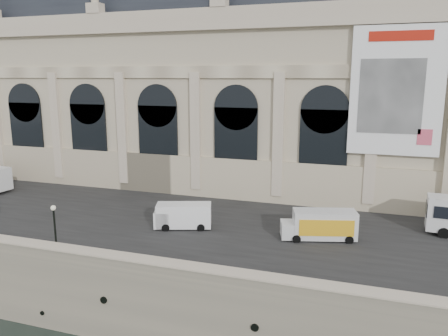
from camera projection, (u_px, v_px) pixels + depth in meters
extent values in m
cube|color=gray|center=(223.00, 193.00, 66.90)|extent=(160.00, 70.00, 6.00)
cube|color=#2D2D2D|center=(161.00, 214.00, 46.76)|extent=(160.00, 24.00, 0.06)
cube|color=gray|center=(84.00, 258.00, 34.20)|extent=(160.00, 1.20, 1.10)
cube|color=beige|center=(84.00, 251.00, 34.08)|extent=(160.00, 1.40, 0.12)
cube|color=#BEB192|center=(174.00, 101.00, 62.15)|extent=(68.00, 18.00, 22.00)
cube|color=beige|center=(145.00, 173.00, 55.39)|extent=(68.60, 0.40, 5.00)
cube|color=beige|center=(139.00, 22.00, 51.49)|extent=(69.00, 0.80, 2.40)
cube|color=beige|center=(141.00, 72.00, 52.82)|extent=(68.00, 0.30, 1.40)
cube|color=black|center=(27.00, 136.00, 60.06)|extent=(5.20, 0.25, 9.00)
cylinder|color=black|center=(24.00, 103.00, 59.13)|extent=(5.20, 0.25, 5.20)
cube|color=beige|center=(56.00, 126.00, 58.15)|extent=(1.20, 0.50, 14.00)
cube|color=black|center=(89.00, 139.00, 56.99)|extent=(5.20, 0.25, 9.00)
cylinder|color=black|center=(87.00, 104.00, 56.07)|extent=(5.20, 0.25, 5.20)
cube|color=beige|center=(122.00, 129.00, 55.09)|extent=(1.20, 0.50, 14.00)
cube|color=black|center=(158.00, 142.00, 53.93)|extent=(5.20, 0.25, 9.00)
cylinder|color=black|center=(157.00, 106.00, 53.00)|extent=(5.20, 0.25, 5.20)
cube|color=beige|center=(196.00, 132.00, 52.02)|extent=(1.20, 0.50, 14.00)
cube|color=black|center=(236.00, 146.00, 50.86)|extent=(5.20, 0.25, 9.00)
cylinder|color=black|center=(236.00, 108.00, 49.93)|extent=(5.20, 0.25, 5.20)
cube|color=beige|center=(278.00, 135.00, 48.95)|extent=(1.20, 0.50, 14.00)
cube|color=black|center=(323.00, 151.00, 47.79)|extent=(5.20, 0.25, 9.00)
cylinder|color=black|center=(325.00, 110.00, 46.87)|extent=(5.20, 0.25, 5.20)
cube|color=beige|center=(372.00, 139.00, 45.89)|extent=(1.20, 0.50, 14.00)
cube|color=white|center=(396.00, 91.00, 44.06)|extent=(9.00, 0.35, 13.00)
cube|color=#A9180B|center=(401.00, 36.00, 42.76)|extent=(6.00, 0.06, 1.00)
cube|color=gray|center=(391.00, 96.00, 44.13)|extent=(6.20, 0.06, 7.50)
cube|color=#CD4861|center=(425.00, 137.00, 43.88)|extent=(1.40, 0.06, 1.60)
cylinder|color=black|center=(6.00, 187.00, 56.32)|extent=(0.93, 0.36, 0.91)
cube|color=black|center=(427.00, 208.00, 41.01)|extent=(0.23, 2.32, 1.21)
cylinder|color=black|center=(444.00, 233.00, 39.68)|extent=(1.03, 0.37, 1.01)
cylinder|color=black|center=(442.00, 225.00, 41.97)|extent=(1.03, 0.37, 1.01)
cube|color=white|center=(184.00, 215.00, 42.30)|extent=(5.62, 3.62, 2.23)
cube|color=white|center=(162.00, 218.00, 42.35)|extent=(2.05, 2.40, 1.55)
cube|color=black|center=(157.00, 213.00, 42.24)|extent=(0.62, 1.67, 0.78)
cylinder|color=black|center=(166.00, 228.00, 41.48)|extent=(0.78, 0.47, 0.74)
cylinder|color=black|center=(168.00, 221.00, 43.47)|extent=(0.78, 0.47, 0.74)
cylinder|color=black|center=(201.00, 228.00, 41.51)|extent=(0.78, 0.47, 0.74)
cylinder|color=black|center=(202.00, 221.00, 43.50)|extent=(0.78, 0.47, 0.74)
cube|color=silver|center=(324.00, 224.00, 39.33)|extent=(5.92, 3.55, 2.50)
cube|color=gold|center=(327.00, 228.00, 38.26)|extent=(4.65, 1.36, 1.48)
cube|color=#A9180B|center=(327.00, 228.00, 38.26)|extent=(2.69, 0.79, 0.56)
cube|color=silver|center=(289.00, 229.00, 39.58)|extent=(1.98, 2.36, 1.39)
cylinder|color=black|center=(297.00, 239.00, 38.62)|extent=(0.78, 0.45, 0.74)
cylinder|color=black|center=(294.00, 231.00, 40.70)|extent=(0.78, 0.45, 0.74)
cylinder|color=black|center=(349.00, 240.00, 38.42)|extent=(0.78, 0.45, 0.74)
cylinder|color=black|center=(344.00, 232.00, 40.50)|extent=(0.78, 0.45, 0.74)
cylinder|color=black|center=(57.00, 251.00, 36.39)|extent=(0.43, 0.43, 0.39)
cylinder|color=black|center=(55.00, 231.00, 36.03)|extent=(0.15, 0.15, 3.87)
sphere|color=beige|center=(53.00, 208.00, 35.61)|extent=(0.43, 0.43, 0.43)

